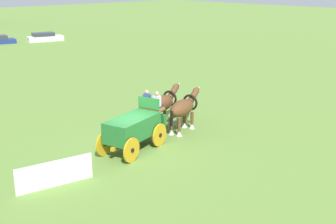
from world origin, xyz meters
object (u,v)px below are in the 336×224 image
draft_horse_near (163,104)px  draft_horse_off (183,108)px  parked_vehicle_g (45,37)px  show_wagon (134,127)px

draft_horse_near → draft_horse_off: draft_horse_near is taller
parked_vehicle_g → draft_horse_near: bearing=-109.7°
show_wagon → draft_horse_off: show_wagon is taller
draft_horse_near → show_wagon: bearing=-155.2°
draft_horse_near → draft_horse_off: (0.33, -1.26, -0.05)m
draft_horse_off → parked_vehicle_g: size_ratio=0.62×
draft_horse_near → draft_horse_off: size_ratio=0.97×
draft_horse_off → parked_vehicle_g: 40.36m
draft_horse_off → parked_vehicle_g: (12.88, 38.24, -0.80)m
show_wagon → draft_horse_near: bearing=24.8°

